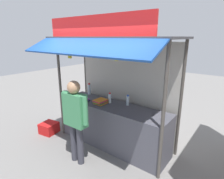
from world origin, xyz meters
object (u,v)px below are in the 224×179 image
Objects in this scene: magazine_stack_mid_left at (72,96)px; water_bottle_rear_center at (128,100)px; water_bottle_right at (110,98)px; banana_bunch_inner_left at (70,55)px; water_bottle_back_right at (89,89)px; banana_bunch_inner_right at (117,57)px; vendor_person at (75,115)px; plastic_crate at (49,128)px; magazine_stack_far_right at (83,100)px; magazine_stack_front_right at (101,101)px.

water_bottle_rear_center is at bearing 14.48° from magazine_stack_mid_left.
water_bottle_right is at bearing 13.51° from magazine_stack_mid_left.
banana_bunch_inner_left is at bearing -139.13° from water_bottle_right.
banana_bunch_inner_left reaches higher than water_bottle_back_right.
water_bottle_back_right reaches higher than magazine_stack_mid_left.
magazine_stack_mid_left is 1.89m from banana_bunch_inner_right.
magazine_stack_mid_left is at bearing -110.17° from water_bottle_back_right.
water_bottle_rear_center is 1.17m from vendor_person.
banana_bunch_inner_left is at bearing -147.12° from water_bottle_rear_center.
plastic_crate is at bearing -171.94° from banana_bunch_inner_left.
water_bottle_rear_center is at bearing 67.34° from vendor_person.
vendor_person is (0.58, -0.44, -1.02)m from banana_bunch_inner_left.
banana_bunch_inner_left is (0.36, -0.30, 1.03)m from magazine_stack_mid_left.
water_bottle_right is at bearing 27.72° from magazine_stack_far_right.
water_bottle_back_right is at bearing 105.47° from banana_bunch_inner_left.
magazine_stack_mid_left is 1.13m from banana_bunch_inner_left.
magazine_stack_front_right is at bearing -153.68° from water_bottle_rear_center.
water_bottle_back_right is 1.07× the size of magazine_stack_mid_left.
vendor_person reaches higher than water_bottle_rear_center.
plastic_crate is at bearing 166.00° from vendor_person.
magazine_stack_mid_left is at bearing -165.52° from water_bottle_rear_center.
banana_bunch_inner_right is at bearing 3.40° from plastic_crate.
water_bottle_rear_center is 1.53m from banana_bunch_inner_left.
water_bottle_rear_center is 1.41m from magazine_stack_mid_left.
magazine_stack_front_right is 1.16× the size of banana_bunch_inner_right.
water_bottle_rear_center is at bearing -3.73° from water_bottle_back_right.
magazine_stack_mid_left is at bearing -173.95° from magazine_stack_front_right.
water_bottle_rear_center is at bearing 22.68° from plastic_crate.
water_bottle_back_right is at bearing 122.55° from vendor_person.
magazine_stack_far_right is at bearing -152.28° from water_bottle_right.
magazine_stack_far_right is (0.28, -0.48, -0.11)m from water_bottle_back_right.
banana_bunch_inner_right is at bearing 0.09° from banana_bunch_inner_left.
banana_bunch_inner_right and banana_bunch_inner_left have the same top height.
banana_bunch_inner_right reaches higher than plastic_crate.
magazine_stack_front_right reaches higher than magazine_stack_mid_left.
magazine_stack_far_right is at bearing -156.63° from water_bottle_rear_center.
magazine_stack_front_right is at bearing 151.53° from banana_bunch_inner_right.
magazine_stack_front_right is (-0.14, -0.15, -0.07)m from water_bottle_right.
water_bottle_rear_center is 1.19m from banana_bunch_inner_right.
magazine_stack_far_right is 0.92× the size of banana_bunch_inner_left.
magazine_stack_far_right is at bearing 167.41° from banana_bunch_inner_right.
water_bottle_rear_center is at bearing 104.88° from banana_bunch_inner_right.
banana_bunch_inner_right is 0.71× the size of plastic_crate.
magazine_stack_front_right is 0.42m from magazine_stack_far_right.
vendor_person is (0.94, -0.74, 0.01)m from magazine_stack_mid_left.
magazine_stack_far_right is at bearing -6.45° from magazine_stack_mid_left.
water_bottle_right reaches higher than magazine_stack_far_right.
banana_bunch_inner_right reaches higher than vendor_person.
water_bottle_right is 0.77× the size of magazine_stack_front_right.
vendor_person reaches higher than plastic_crate.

